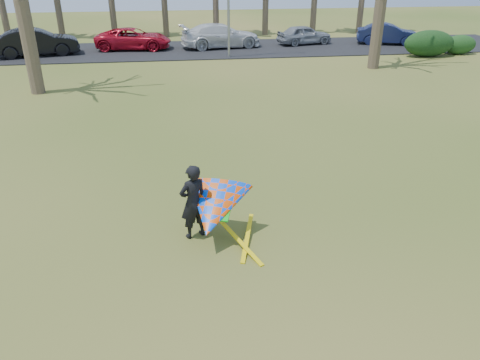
{
  "coord_description": "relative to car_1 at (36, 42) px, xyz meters",
  "views": [
    {
      "loc": [
        -1.37,
        -8.1,
        6.07
      ],
      "look_at": [
        0.0,
        2.0,
        1.1
      ],
      "focal_mm": 35.0,
      "sensor_mm": 36.0,
      "label": 1
    }
  ],
  "objects": [
    {
      "name": "ground",
      "position": [
        10.17,
        -24.12,
        -0.91
      ],
      "size": [
        100.0,
        100.0,
        0.0
      ],
      "primitive_type": "plane",
      "color": "#295111",
      "rests_on": "ground"
    },
    {
      "name": "parking_strip",
      "position": [
        10.17,
        0.88,
        -0.88
      ],
      "size": [
        46.0,
        7.0,
        0.06
      ],
      "primitive_type": "cube",
      "color": "black",
      "rests_on": "ground"
    },
    {
      "name": "hedge_near",
      "position": [
        24.95,
        -3.38,
        -0.08
      ],
      "size": [
        3.32,
        1.5,
        1.66
      ],
      "primitive_type": "ellipsoid",
      "color": "black",
      "rests_on": "ground"
    },
    {
      "name": "hedge_far",
      "position": [
        27.34,
        -2.95,
        -0.29
      ],
      "size": [
        2.24,
        1.05,
        1.24
      ],
      "primitive_type": "ellipsoid",
      "color": "#163B15",
      "rests_on": "ground"
    },
    {
      "name": "car_1",
      "position": [
        0.0,
        0.0,
        0.0
      ],
      "size": [
        5.46,
        3.0,
        1.71
      ],
      "primitive_type": "imported",
      "rotation": [
        0.0,
        0.0,
        1.81
      ],
      "color": "black",
      "rests_on": "parking_strip"
    },
    {
      "name": "car_2",
      "position": [
        6.0,
        1.43,
        -0.15
      ],
      "size": [
        5.26,
        2.77,
        1.41
      ],
      "primitive_type": "imported",
      "rotation": [
        0.0,
        0.0,
        1.48
      ],
      "color": "#B00E1F",
      "rests_on": "parking_strip"
    },
    {
      "name": "car_3",
      "position": [
        12.0,
        1.3,
        -0.05
      ],
      "size": [
        5.82,
        3.08,
        1.61
      ],
      "primitive_type": "imported",
      "rotation": [
        0.0,
        0.0,
        1.73
      ],
      "color": "silver",
      "rests_on": "parking_strip"
    },
    {
      "name": "car_4",
      "position": [
        18.11,
        1.8,
        -0.18
      ],
      "size": [
        4.17,
        2.35,
        1.34
      ],
      "primitive_type": "imported",
      "rotation": [
        0.0,
        0.0,
        1.77
      ],
      "color": "gray",
      "rests_on": "parking_strip"
    },
    {
      "name": "car_5",
      "position": [
        24.1,
        1.02,
        -0.14
      ],
      "size": [
        4.6,
        2.8,
        1.43
      ],
      "primitive_type": "imported",
      "rotation": [
        0.0,
        0.0,
        1.25
      ],
      "color": "#161E44",
      "rests_on": "parking_strip"
    },
    {
      "name": "kite_flyer",
      "position": [
        9.4,
        -22.96,
        -0.06
      ],
      "size": [
        2.13,
        2.39,
        2.02
      ],
      "color": "black",
      "rests_on": "ground"
    }
  ]
}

